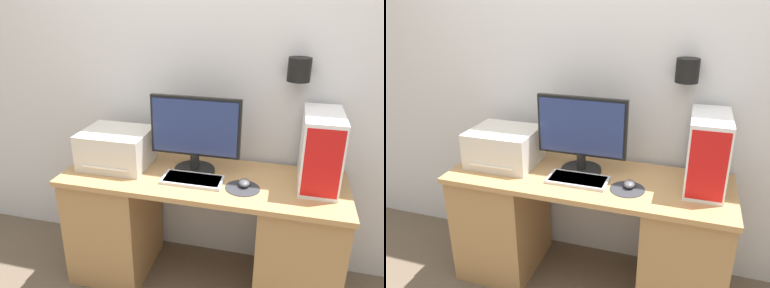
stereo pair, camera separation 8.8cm
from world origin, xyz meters
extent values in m
cube|color=silver|center=(0.00, 0.62, 1.35)|extent=(6.40, 0.05, 2.70)
cylinder|color=black|center=(0.48, 0.53, 1.32)|extent=(0.13, 0.13, 0.13)
cube|color=tan|center=(0.00, 0.28, 0.72)|extent=(1.61, 0.57, 0.03)
cube|color=#A4794B|center=(-0.57, 0.28, 0.35)|extent=(0.45, 0.52, 0.70)
cube|color=#A4794B|center=(0.57, 0.28, 0.35)|extent=(0.45, 0.52, 0.70)
cylinder|color=black|center=(-0.06, 0.34, 0.74)|extent=(0.24, 0.24, 0.02)
cylinder|color=black|center=(-0.06, 0.34, 0.80)|extent=(0.05, 0.05, 0.10)
cube|color=black|center=(-0.06, 0.35, 1.01)|extent=(0.52, 0.03, 0.35)
cube|color=navy|center=(-0.06, 0.34, 1.01)|extent=(0.49, 0.01, 0.31)
cube|color=silver|center=(-0.04, 0.21, 0.74)|extent=(0.34, 0.17, 0.02)
cube|color=white|center=(-0.04, 0.21, 0.75)|extent=(0.31, 0.14, 0.01)
cylinder|color=#2D2D33|center=(0.24, 0.20, 0.73)|extent=(0.19, 0.19, 0.00)
ellipsoid|color=#4C4C51|center=(0.25, 0.22, 0.75)|extent=(0.06, 0.08, 0.04)
cube|color=white|center=(0.63, 0.36, 0.93)|extent=(0.20, 0.39, 0.40)
cube|color=red|center=(0.63, 0.17, 0.93)|extent=(0.18, 0.01, 0.36)
cube|color=beige|center=(-0.54, 0.32, 0.84)|extent=(0.40, 0.34, 0.22)
cube|color=white|center=(-0.54, 0.21, 0.78)|extent=(0.28, 0.15, 0.01)
camera|label=1|loc=(0.44, -1.59, 1.70)|focal=35.00mm
camera|label=2|loc=(0.52, -1.56, 1.70)|focal=35.00mm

